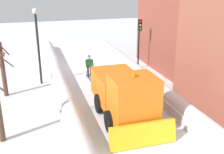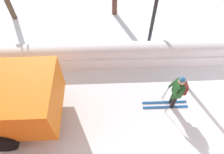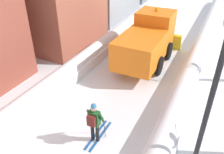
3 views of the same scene
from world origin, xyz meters
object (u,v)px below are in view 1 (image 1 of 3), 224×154
traffic_light_pole (139,35)px  bare_tree_near (3,68)px  skier (89,65)px  street_lamp (37,38)px  plow_truck (124,94)px

traffic_light_pole → bare_tree_near: traffic_light_pole is taller
skier → bare_tree_near: (6.06, 2.03, 0.90)m
traffic_light_pole → street_lamp: street_lamp is taller
plow_truck → bare_tree_near: bearing=-39.0°
traffic_light_pole → bare_tree_near: (10.55, 2.83, -1.08)m
street_lamp → bare_tree_near: 3.26m
skier → plow_truck: bearing=92.9°
plow_truck → skier: plow_truck is taller
plow_truck → skier: size_ratio=3.31×
skier → bare_tree_near: 6.46m
traffic_light_pole → plow_truck: bearing=62.8°
skier → bare_tree_near: bearing=18.5°
street_lamp → plow_truck: bearing=120.7°
plow_truck → bare_tree_near: bare_tree_near is taller
skier → street_lamp: (3.72, 0.36, 2.44)m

